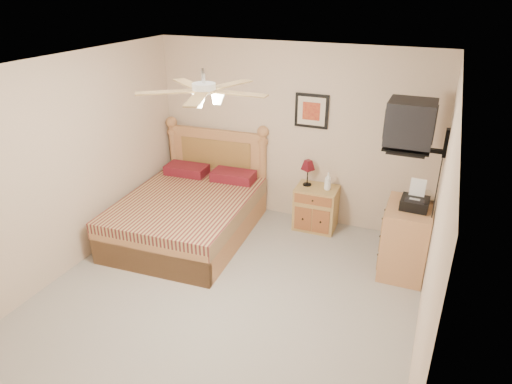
{
  "coord_description": "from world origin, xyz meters",
  "views": [
    {
      "loc": [
        1.9,
        -3.59,
        3.2
      ],
      "look_at": [
        0.02,
        0.9,
        0.94
      ],
      "focal_mm": 32.0,
      "sensor_mm": 36.0,
      "label": 1
    }
  ],
  "objects": [
    {
      "name": "magazine_lower",
      "position": [
        1.72,
        1.63,
        0.87
      ],
      "size": [
        0.22,
        0.28,
        0.02
      ],
      "primitive_type": "imported",
      "rotation": [
        0.0,
        0.0,
        0.13
      ],
      "color": "tan",
      "rests_on": "dresser"
    },
    {
      "name": "lotion_bottle",
      "position": [
        0.61,
        2.0,
        0.74
      ],
      "size": [
        0.12,
        0.12,
        0.25
      ],
      "primitive_type": "imported",
      "rotation": [
        0.0,
        0.0,
        0.33
      ],
      "color": "white",
      "rests_on": "nightstand"
    },
    {
      "name": "table_lamp",
      "position": [
        0.31,
        2.04,
        0.8
      ],
      "size": [
        0.24,
        0.24,
        0.37
      ],
      "primitive_type": null,
      "rotation": [
        0.0,
        0.0,
        0.24
      ],
      "color": "#560E17",
      "rests_on": "nightstand"
    },
    {
      "name": "wall_tv",
      "position": [
        1.75,
        1.34,
        1.81
      ],
      "size": [
        0.56,
        0.46,
        0.58
      ],
      "primitive_type": null,
      "color": "black",
      "rests_on": "wall_right"
    },
    {
      "name": "dresser",
      "position": [
        1.73,
        1.38,
        0.43
      ],
      "size": [
        0.52,
        0.74,
        0.86
      ],
      "primitive_type": "cube",
      "rotation": [
        0.0,
        0.0,
        0.02
      ],
      "color": "tan",
      "rests_on": "ground"
    },
    {
      "name": "wall_front",
      "position": [
        0.0,
        -2.25,
        1.25
      ],
      "size": [
        4.0,
        0.04,
        2.5
      ],
      "primitive_type": "cube",
      "color": "beige",
      "rests_on": "ground"
    },
    {
      "name": "framed_picture",
      "position": [
        0.27,
        2.23,
        1.62
      ],
      "size": [
        0.46,
        0.04,
        0.46
      ],
      "primitive_type": "cube",
      "color": "black",
      "rests_on": "wall_back"
    },
    {
      "name": "wall_back",
      "position": [
        0.0,
        2.25,
        1.25
      ],
      "size": [
        4.0,
        0.04,
        2.5
      ],
      "primitive_type": "cube",
      "color": "beige",
      "rests_on": "ground"
    },
    {
      "name": "magazine_upper",
      "position": [
        1.75,
        1.64,
        0.9
      ],
      "size": [
        0.29,
        0.33,
        0.02
      ],
      "primitive_type": "imported",
      "rotation": [
        0.0,
        0.0,
        0.33
      ],
      "color": "tan",
      "rests_on": "magazine_lower"
    },
    {
      "name": "nightstand",
      "position": [
        0.47,
        2.0,
        0.31
      ],
      "size": [
        0.58,
        0.44,
        0.62
      ],
      "primitive_type": "cube",
      "rotation": [
        0.0,
        0.0,
        0.03
      ],
      "color": "#B18641",
      "rests_on": "ground"
    },
    {
      "name": "ceiling_fan",
      "position": [
        0.0,
        -0.2,
        2.36
      ],
      "size": [
        1.14,
        1.14,
        0.28
      ],
      "primitive_type": null,
      "color": "white",
      "rests_on": "ceiling"
    },
    {
      "name": "ceiling",
      "position": [
        0.0,
        0.0,
        2.5
      ],
      "size": [
        4.0,
        4.5,
        0.04
      ],
      "primitive_type": "cube",
      "color": "white",
      "rests_on": "ground"
    },
    {
      "name": "wall_left",
      "position": [
        -2.0,
        0.0,
        1.25
      ],
      "size": [
        0.04,
        4.5,
        2.5
      ],
      "primitive_type": "cube",
      "color": "beige",
      "rests_on": "ground"
    },
    {
      "name": "floor",
      "position": [
        0.0,
        0.0,
        0.0
      ],
      "size": [
        4.5,
        4.5,
        0.0
      ],
      "primitive_type": "plane",
      "color": "gray",
      "rests_on": "ground"
    },
    {
      "name": "bed",
      "position": [
        -1.09,
        1.12,
        0.67
      ],
      "size": [
        1.71,
        2.17,
        1.35
      ],
      "primitive_type": null,
      "rotation": [
        0.0,
        0.0,
        0.06
      ],
      "color": "#B6764E",
      "rests_on": "ground"
    },
    {
      "name": "fax_machine",
      "position": [
        1.77,
        1.35,
        1.02
      ],
      "size": [
        0.31,
        0.33,
        0.32
      ],
      "primitive_type": null,
      "rotation": [
        0.0,
        0.0,
        -0.04
      ],
      "color": "black",
      "rests_on": "dresser"
    },
    {
      "name": "wall_right",
      "position": [
        2.0,
        0.0,
        1.25
      ],
      "size": [
        0.04,
        4.5,
        2.5
      ],
      "primitive_type": "cube",
      "color": "beige",
      "rests_on": "ground"
    }
  ]
}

